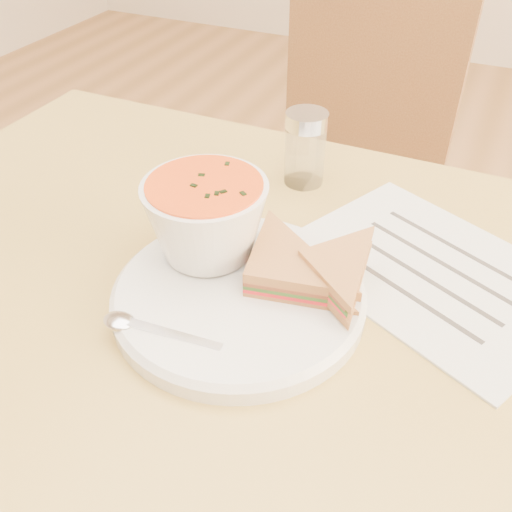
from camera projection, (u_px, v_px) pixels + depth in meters
The scene contains 9 objects.
dining_table at pixel (244, 476), 0.84m from camera, with size 1.00×0.70×0.75m, color olive, non-canonical shape.
chair_far at pixel (333, 207), 1.28m from camera, with size 0.39×0.39×0.88m, color #5A331B, non-canonical shape.
plate at pixel (239, 297), 0.58m from camera, with size 0.26×0.26×0.02m, color white, non-canonical shape.
soup_bowl at pixel (207, 222), 0.59m from camera, with size 0.13×0.13×0.09m, color white, non-canonical shape.
sandwich_half_a at pixel (243, 288), 0.55m from camera, with size 0.11×0.11×0.03m, color #BA6D41, non-canonical shape.
sandwich_half_b at pixel (298, 262), 0.57m from camera, with size 0.09×0.09×0.03m, color #BA6D41, non-canonical shape.
spoon at pixel (167, 334), 0.52m from camera, with size 0.17×0.03×0.01m, color silver, non-canonical shape.
paper_menu at pixel (431, 270), 0.62m from camera, with size 0.29×0.22×0.00m, color white, non-canonical shape.
condiment_shaker at pixel (305, 148), 0.74m from camera, with size 0.05×0.05×0.10m, color silver, non-canonical shape.
Camera 1 is at (0.20, -0.40, 1.15)m, focal length 40.00 mm.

